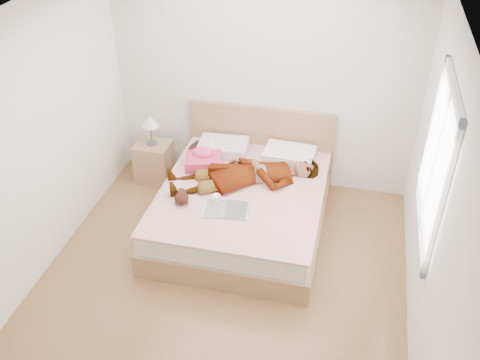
{
  "coord_description": "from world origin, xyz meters",
  "views": [
    {
      "loc": [
        1.07,
        -3.65,
        3.86
      ],
      "look_at": [
        0.0,
        0.85,
        0.7
      ],
      "focal_mm": 40.0,
      "sensor_mm": 36.0,
      "label": 1
    }
  ],
  "objects_px": {
    "woman": "(246,171)",
    "plush_toy": "(182,197)",
    "nightstand": "(154,159)",
    "towel": "(203,159)",
    "coffee_mug": "(217,199)",
    "phone": "(212,144)",
    "magazine": "(226,210)",
    "bed": "(244,202)"
  },
  "relations": [
    {
      "from": "towel",
      "to": "plush_toy",
      "type": "xyz_separation_m",
      "value": [
        -0.02,
        -0.73,
        -0.02
      ]
    },
    {
      "from": "towel",
      "to": "coffee_mug",
      "type": "xyz_separation_m",
      "value": [
        0.34,
        -0.64,
        -0.04
      ]
    },
    {
      "from": "woman",
      "to": "plush_toy",
      "type": "height_order",
      "value": "woman"
    },
    {
      "from": "coffee_mug",
      "to": "nightstand",
      "type": "height_order",
      "value": "nightstand"
    },
    {
      "from": "coffee_mug",
      "to": "plush_toy",
      "type": "distance_m",
      "value": 0.37
    },
    {
      "from": "woman",
      "to": "magazine",
      "type": "distance_m",
      "value": 0.61
    },
    {
      "from": "bed",
      "to": "coffee_mug",
      "type": "height_order",
      "value": "bed"
    },
    {
      "from": "phone",
      "to": "plush_toy",
      "type": "relative_size",
      "value": 0.36
    },
    {
      "from": "towel",
      "to": "magazine",
      "type": "relative_size",
      "value": 0.93
    },
    {
      "from": "towel",
      "to": "nightstand",
      "type": "height_order",
      "value": "nightstand"
    },
    {
      "from": "bed",
      "to": "towel",
      "type": "distance_m",
      "value": 0.69
    },
    {
      "from": "magazine",
      "to": "coffee_mug",
      "type": "relative_size",
      "value": 4.24
    },
    {
      "from": "coffee_mug",
      "to": "plush_toy",
      "type": "relative_size",
      "value": 0.49
    },
    {
      "from": "nightstand",
      "to": "coffee_mug",
      "type": "bearing_deg",
      "value": -41.43
    },
    {
      "from": "plush_toy",
      "to": "towel",
      "type": "bearing_deg",
      "value": 88.47
    },
    {
      "from": "magazine",
      "to": "woman",
      "type": "bearing_deg",
      "value": 83.1
    },
    {
      "from": "phone",
      "to": "towel",
      "type": "relative_size",
      "value": 0.18
    },
    {
      "from": "plush_toy",
      "to": "nightstand",
      "type": "distance_m",
      "value": 1.31
    },
    {
      "from": "magazine",
      "to": "towel",
      "type": "bearing_deg",
      "value": 121.49
    },
    {
      "from": "towel",
      "to": "nightstand",
      "type": "distance_m",
      "value": 0.87
    },
    {
      "from": "woman",
      "to": "plush_toy",
      "type": "relative_size",
      "value": 6.96
    },
    {
      "from": "bed",
      "to": "plush_toy",
      "type": "bearing_deg",
      "value": -140.98
    },
    {
      "from": "bed",
      "to": "nightstand",
      "type": "relative_size",
      "value": 2.28
    },
    {
      "from": "phone",
      "to": "towel",
      "type": "xyz_separation_m",
      "value": [
        -0.04,
        -0.23,
        -0.08
      ]
    },
    {
      "from": "magazine",
      "to": "coffee_mug",
      "type": "xyz_separation_m",
      "value": [
        -0.13,
        0.12,
        0.04
      ]
    },
    {
      "from": "woman",
      "to": "towel",
      "type": "xyz_separation_m",
      "value": [
        -0.54,
        0.17,
        -0.03
      ]
    },
    {
      "from": "phone",
      "to": "nightstand",
      "type": "height_order",
      "value": "nightstand"
    },
    {
      "from": "woman",
      "to": "nightstand",
      "type": "xyz_separation_m",
      "value": [
        -1.29,
        0.48,
        -0.33
      ]
    },
    {
      "from": "phone",
      "to": "bed",
      "type": "relative_size",
      "value": 0.04
    },
    {
      "from": "woman",
      "to": "phone",
      "type": "height_order",
      "value": "woman"
    },
    {
      "from": "plush_toy",
      "to": "coffee_mug",
      "type": "bearing_deg",
      "value": 13.41
    },
    {
      "from": "bed",
      "to": "nightstand",
      "type": "distance_m",
      "value": 1.42
    },
    {
      "from": "towel",
      "to": "nightstand",
      "type": "bearing_deg",
      "value": 156.99
    },
    {
      "from": "phone",
      "to": "coffee_mug",
      "type": "relative_size",
      "value": 0.73
    },
    {
      "from": "coffee_mug",
      "to": "plush_toy",
      "type": "height_order",
      "value": "plush_toy"
    },
    {
      "from": "towel",
      "to": "magazine",
      "type": "bearing_deg",
      "value": -58.51
    },
    {
      "from": "woman",
      "to": "nightstand",
      "type": "distance_m",
      "value": 1.42
    },
    {
      "from": "woman",
      "to": "magazine",
      "type": "relative_size",
      "value": 3.35
    },
    {
      "from": "phone",
      "to": "plush_toy",
      "type": "height_order",
      "value": "phone"
    },
    {
      "from": "woman",
      "to": "towel",
      "type": "height_order",
      "value": "woman"
    },
    {
      "from": "phone",
      "to": "coffee_mug",
      "type": "bearing_deg",
      "value": -95.33
    },
    {
      "from": "woman",
      "to": "magazine",
      "type": "height_order",
      "value": "woman"
    }
  ]
}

